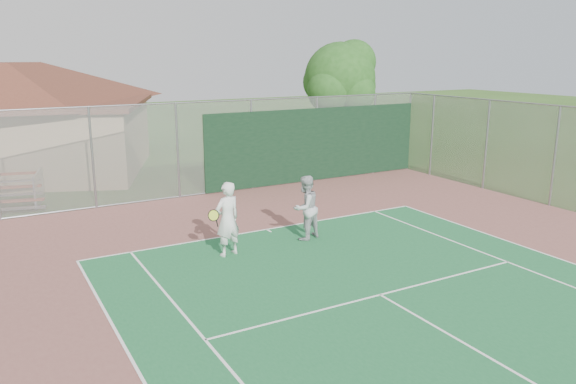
# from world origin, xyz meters

# --- Properties ---
(back_fence) EXTENTS (20.08, 0.11, 3.53)m
(back_fence) POSITION_xyz_m (2.11, 16.98, 1.67)
(back_fence) COLOR gray
(back_fence) RESTS_ON ground
(side_fence_right) EXTENTS (0.08, 9.00, 3.50)m
(side_fence_right) POSITION_xyz_m (10.00, 12.50, 1.75)
(side_fence_right) COLOR gray
(side_fence_right) RESTS_ON ground
(tree) EXTENTS (4.26, 4.03, 5.94)m
(tree) POSITION_xyz_m (9.13, 21.23, 3.90)
(tree) COLOR #322112
(tree) RESTS_ON ground
(player_white_front) EXTENTS (1.11, 0.81, 1.98)m
(player_white_front) POSITION_xyz_m (-1.91, 10.39, 1.00)
(player_white_front) COLOR silver
(player_white_front) RESTS_ON ground
(player_grey_back) EXTENTS (1.07, 0.94, 1.86)m
(player_grey_back) POSITION_xyz_m (0.57, 10.55, 0.93)
(player_grey_back) COLOR #AAACAF
(player_grey_back) RESTS_ON ground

